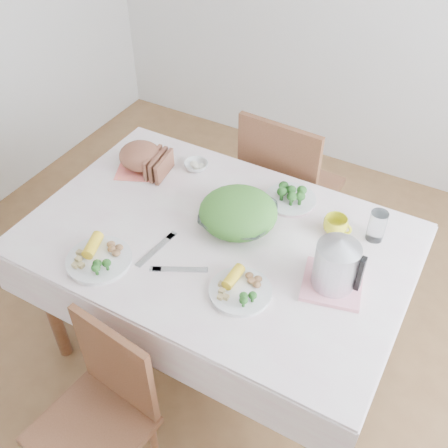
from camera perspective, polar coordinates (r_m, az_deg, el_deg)
The scene contains 19 objects.
floor at distance 2.67m, azimuth -0.60°, elevation -13.18°, with size 3.60×3.60×0.00m, color brown.
dining_table at distance 2.37m, azimuth -0.67°, elevation -8.07°, with size 1.40×0.90×0.75m, color brown.
tablecloth at distance 2.09m, azimuth -0.75°, elevation -1.44°, with size 1.50×1.00×0.01m, color white.
chair_near at distance 2.01m, azimuth -14.62°, elevation -20.03°, with size 0.37×0.37×0.81m, color brown.
chair_far at distance 2.80m, azimuth 7.30°, elevation 3.76°, with size 0.44×0.44×0.96m, color brown.
salad_bowl at distance 2.11m, azimuth 1.54°, elevation 0.70°, with size 0.30×0.30×0.07m, color white.
dinner_plate_left at distance 2.03m, azimuth -13.42°, elevation -3.83°, with size 0.25×0.25×0.02m, color white.
dinner_plate_right at distance 1.87m, azimuth 1.80°, elevation -7.32°, with size 0.23×0.23×0.02m, color white.
broccoli_plate at distance 2.25m, azimuth 7.22°, elevation 2.66°, with size 0.22×0.22×0.02m, color beige.
napkin at distance 2.46m, azimuth -8.91°, elevation 6.15°, with size 0.21×0.21×0.00m, color #FF7563.
bread_loaf at distance 2.43m, azimuth -9.05°, elevation 7.21°, with size 0.20×0.19×0.12m, color brown.
fruit_bowl at distance 2.42m, azimuth -3.04°, elevation 6.35°, with size 0.11×0.11×0.03m, color white.
yellow_mug at distance 2.12m, azimuth 12.03°, elevation -0.17°, with size 0.10×0.10×0.08m, color yellow.
glass_tumbler at distance 2.11m, azimuth 16.31°, elevation -0.20°, with size 0.07×0.07×0.13m, color white.
pink_tray at distance 1.94m, azimuth 11.68°, elevation -6.37°, with size 0.21×0.21×0.02m, color pink.
electric_kettle at distance 1.86m, azimuth 12.16°, elevation -4.08°, with size 0.16×0.16×0.22m, color #B2B5BA.
fork_left at distance 2.04m, azimuth -7.44°, elevation -2.80°, with size 0.02×0.21×0.00m, color silver.
fork_right at distance 1.89m, azimuth 1.33°, elevation -6.96°, with size 0.02×0.18×0.00m, color silver.
knife at distance 1.96m, azimuth -4.79°, elevation -4.96°, with size 0.02×0.21×0.00m, color silver.
Camera 1 is at (0.76, -1.29, 2.21)m, focal length 42.00 mm.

